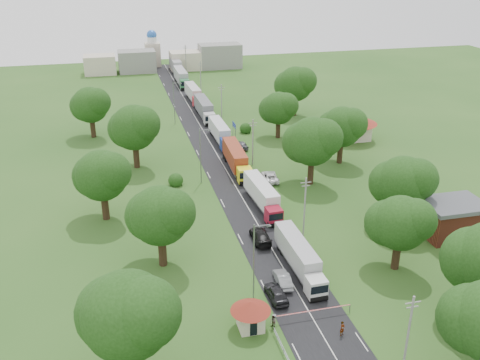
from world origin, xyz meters
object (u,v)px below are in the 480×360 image
object	(u,v)px
car_lane_front	(276,293)
pedestrian_near	(342,329)
boom_barrier	(301,313)
truck_0	(299,257)
info_sign	(234,128)
car_lane_mid	(283,279)
guard_booth	(251,312)

from	to	relation	value
car_lane_front	pedestrian_near	world-z (taller)	pedestrian_near
boom_barrier	truck_0	xyz separation A→B (m)	(3.10, 9.51, 1.14)
car_lane_front	pedestrian_near	bearing A→B (deg)	120.39
info_sign	car_lane_mid	size ratio (longest dim) A/B	0.90
guard_booth	truck_0	size ratio (longest dim) A/B	0.32
truck_0	info_sign	bearing A→B (deg)	86.09
boom_barrier	guard_booth	bearing A→B (deg)	-179.99
truck_0	pedestrian_near	size ratio (longest dim) A/B	7.92
car_lane_mid	pedestrian_near	world-z (taller)	pedestrian_near
guard_booth	car_lane_front	size ratio (longest dim) A/B	0.93
boom_barrier	car_lane_front	size ratio (longest dim) A/B	1.94
boom_barrier	guard_booth	size ratio (longest dim) A/B	2.10
truck_0	car_lane_mid	world-z (taller)	truck_0
guard_booth	pedestrian_near	bearing A→B (deg)	-20.82
guard_booth	truck_0	xyz separation A→B (m)	(8.95, 9.51, -0.14)
pedestrian_near	guard_booth	bearing A→B (deg)	126.70
guard_booth	pedestrian_near	distance (m)	9.93
guard_booth	car_lane_front	bearing A→B (deg)	45.23
truck_0	car_lane_mid	distance (m)	4.10
boom_barrier	pedestrian_near	xyz separation A→B (m)	(3.36, -3.50, -0.02)
guard_booth	info_sign	distance (m)	61.27
boom_barrier	car_lane_front	xyz separation A→B (m)	(-1.54, 4.34, -0.08)
boom_barrier	guard_booth	world-z (taller)	guard_booth
info_sign	pedestrian_near	distance (m)	63.62
car_lane_front	info_sign	bearing A→B (deg)	-99.88
boom_barrier	guard_booth	xyz separation A→B (m)	(-5.84, -0.00, 1.27)
guard_booth	car_lane_front	world-z (taller)	guard_booth
guard_booth	info_sign	size ratio (longest dim) A/B	1.07
guard_booth	info_sign	xyz separation A→B (m)	(12.40, 60.00, 0.84)
boom_barrier	truck_0	bearing A→B (deg)	71.92
boom_barrier	pedestrian_near	distance (m)	4.85
truck_0	car_lane_front	world-z (taller)	truck_0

